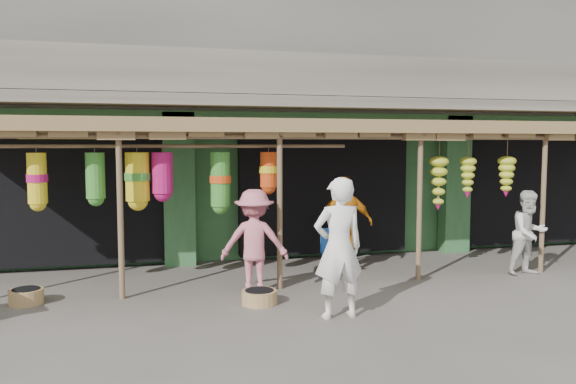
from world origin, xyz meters
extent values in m
plane|color=#514C47|center=(0.00, 0.00, 0.00)|extent=(80.00, 80.00, 0.00)
cube|color=gray|center=(0.00, 5.00, 5.00)|extent=(16.00, 6.00, 4.00)
cube|color=#2D6033|center=(0.00, 5.15, 1.50)|extent=(16.00, 5.70, 3.00)
cube|color=gray|center=(0.00, 1.65, 3.20)|extent=(16.00, 0.90, 0.22)
cube|color=gray|center=(0.00, 1.25, 3.70)|extent=(16.00, 0.10, 0.80)
cube|color=#2D6033|center=(0.00, 2.05, 2.85)|extent=(16.00, 0.35, 0.35)
cube|color=yellow|center=(-5.00, 1.97, 2.75)|extent=(1.70, 0.06, 0.55)
cube|color=#B21414|center=(-5.00, 1.93, 2.75)|extent=(1.30, 0.02, 0.30)
cube|color=black|center=(-5.00, 3.00, 1.35)|extent=(3.60, 2.00, 2.50)
cube|color=black|center=(0.00, 3.00, 1.35)|extent=(3.60, 2.00, 2.50)
cube|color=black|center=(5.00, 3.00, 1.35)|extent=(3.60, 2.00, 2.50)
cube|color=#2D6033|center=(-3.00, 2.05, 1.50)|extent=(0.60, 0.35, 3.00)
cube|color=#2D6033|center=(3.00, 2.05, 1.50)|extent=(0.60, 0.35, 3.00)
cylinder|color=brown|center=(-4.00, -0.20, 1.30)|extent=(0.09, 0.09, 2.60)
cylinder|color=brown|center=(-1.50, -0.20, 1.30)|extent=(0.09, 0.09, 2.60)
cylinder|color=brown|center=(1.00, -0.20, 1.30)|extent=(0.09, 0.09, 2.60)
cylinder|color=brown|center=(3.50, -0.20, 1.30)|extent=(0.09, 0.09, 2.60)
cylinder|color=brown|center=(-0.25, -0.20, 2.50)|extent=(12.90, 0.08, 0.08)
cylinder|color=brown|center=(-3.00, 0.20, 2.35)|extent=(5.50, 0.06, 0.06)
cube|color=brown|center=(0.00, 0.90, 2.68)|extent=(14.00, 2.70, 0.22)
cylinder|color=#18489C|center=(-0.39, 0.37, 0.19)|extent=(0.03, 0.03, 0.38)
cylinder|color=#18489C|center=(-0.06, 0.45, 0.19)|extent=(0.03, 0.03, 0.38)
cylinder|color=#18489C|center=(-0.48, 0.69, 0.19)|extent=(0.03, 0.03, 0.38)
cylinder|color=#18489C|center=(-0.15, 0.78, 0.19)|extent=(0.03, 0.03, 0.38)
cube|color=#18489C|center=(-0.27, 0.57, 0.40)|extent=(0.49, 0.49, 0.05)
cube|color=#18489C|center=(-0.32, 0.76, 0.62)|extent=(0.39, 0.14, 0.42)
cylinder|color=olive|center=(-2.00, -1.00, 0.10)|extent=(0.69, 0.69, 0.21)
cylinder|color=#A08A4A|center=(-5.38, -0.17, 0.11)|extent=(0.63, 0.63, 0.22)
imported|color=white|center=(-1.07, -1.90, 0.97)|extent=(0.73, 0.50, 1.94)
imported|color=silver|center=(3.14, -0.31, 0.77)|extent=(0.80, 0.65, 1.55)
imported|color=orange|center=(0.00, 0.81, 0.90)|extent=(1.08, 0.52, 1.79)
imported|color=#C66978|center=(-1.96, -0.39, 0.84)|extent=(1.20, 0.86, 1.67)
camera|label=1|loc=(-3.56, -9.07, 2.37)|focal=35.00mm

